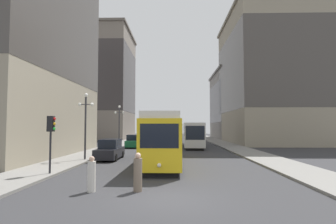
# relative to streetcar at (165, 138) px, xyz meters

# --- Properties ---
(ground_plane) EXTENTS (200.00, 200.00, 0.00)m
(ground_plane) POSITION_rel_streetcar_xyz_m (0.48, -10.09, -2.10)
(ground_plane) COLOR #303033
(sidewalk_left) EXTENTS (3.44, 120.00, 0.15)m
(sidewalk_left) POSITION_rel_streetcar_xyz_m (-8.09, 29.91, -2.03)
(sidewalk_left) COLOR gray
(sidewalk_left) RESTS_ON ground
(sidewalk_right) EXTENTS (3.44, 120.00, 0.15)m
(sidewalk_right) POSITION_rel_streetcar_xyz_m (9.05, 29.91, -2.03)
(sidewalk_right) COLOR gray
(sidewalk_right) RESTS_ON ground
(streetcar) EXTENTS (2.80, 12.32, 3.89)m
(streetcar) POSITION_rel_streetcar_xyz_m (0.00, 0.00, 0.00)
(streetcar) COLOR black
(streetcar) RESTS_ON ground
(transit_bus) EXTENTS (2.82, 11.34, 3.45)m
(transit_bus) POSITION_rel_streetcar_xyz_m (3.40, 16.85, -0.15)
(transit_bus) COLOR black
(transit_bus) RESTS_ON ground
(parked_car_left_near) EXTENTS (2.05, 4.53, 1.82)m
(parked_car_left_near) POSITION_rel_streetcar_xyz_m (-5.07, 16.45, -1.26)
(parked_car_left_near) COLOR black
(parked_car_left_near) RESTS_ON ground
(parked_car_left_mid) EXTENTS (1.91, 4.67, 1.82)m
(parked_car_left_mid) POSITION_rel_streetcar_xyz_m (-5.07, 2.96, -1.26)
(parked_car_left_mid) COLOR black
(parked_car_left_mid) RESTS_ON ground
(pedestrian_crossing_near) EXTENTS (0.40, 0.40, 1.77)m
(pedestrian_crossing_near) POSITION_rel_streetcar_xyz_m (-0.91, -8.90, -1.28)
(pedestrian_crossing_near) COLOR #6B5B4C
(pedestrian_crossing_near) RESTS_ON ground
(pedestrian_crossing_far) EXTENTS (0.36, 0.36, 1.62)m
(pedestrian_crossing_far) POSITION_rel_streetcar_xyz_m (-3.02, -9.02, -1.35)
(pedestrian_crossing_far) COLOR beige
(pedestrian_crossing_far) RESTS_ON ground
(traffic_light_near_left) EXTENTS (0.47, 0.36, 3.47)m
(traffic_light_near_left) POSITION_rel_streetcar_xyz_m (-6.75, -5.14, 0.71)
(traffic_light_near_left) COLOR #232328
(traffic_light_near_left) RESTS_ON sidewalk_left
(lamp_post_left_near) EXTENTS (1.41, 0.36, 5.74)m
(lamp_post_left_near) POSITION_rel_streetcar_xyz_m (-6.97, 1.79, 1.80)
(lamp_post_left_near) COLOR #333338
(lamp_post_left_near) RESTS_ON sidewalk_left
(lamp_post_left_far) EXTENTS (1.41, 0.36, 5.77)m
(lamp_post_left_far) POSITION_rel_streetcar_xyz_m (-6.97, 15.99, 1.82)
(lamp_post_left_far) COLOR #333338
(lamp_post_left_far) RESTS_ON sidewalk_left
(building_left_corner) EXTENTS (11.34, 17.69, 25.68)m
(building_left_corner) POSITION_rel_streetcar_xyz_m (-15.18, 41.81, 11.13)
(building_left_corner) COLOR slate
(building_left_corner) RESTS_ON ground
(building_right_corner) EXTENTS (15.39, 21.82, 23.33)m
(building_right_corner) POSITION_rel_streetcar_xyz_m (18.16, 27.50, 9.90)
(building_right_corner) COLOR gray
(building_right_corner) RESTS_ON ground
(building_right_midblock) EXTENTS (14.05, 18.68, 16.23)m
(building_right_midblock) POSITION_rel_streetcar_xyz_m (17.49, 44.60, 6.23)
(building_right_midblock) COLOR gray
(building_right_midblock) RESTS_ON ground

